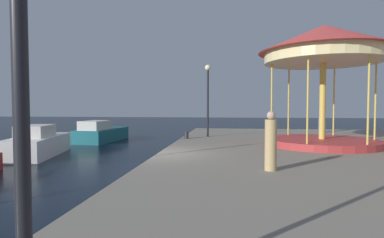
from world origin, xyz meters
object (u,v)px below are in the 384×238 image
(motorboat_white, at_px, (37,144))
(lamp_post_mid_promenade, at_px, (208,88))
(person_by_the_water, at_px, (321,120))
(carousel, at_px, (323,55))
(person_mid_promenade, at_px, (271,143))
(motorboat_teal, at_px, (101,133))
(bollard_center, at_px, (186,135))

(motorboat_white, distance_m, lamp_post_mid_promenade, 9.97)
(motorboat_white, bearing_deg, lamp_post_mid_promenade, 21.79)
(person_by_the_water, bearing_deg, carousel, -105.54)
(carousel, relative_size, person_mid_promenade, 3.50)
(motorboat_teal, bearing_deg, motorboat_white, -94.07)
(lamp_post_mid_promenade, distance_m, bollard_center, 3.30)
(person_by_the_water, height_order, person_mid_promenade, person_by_the_water)
(lamp_post_mid_promenade, distance_m, person_by_the_water, 8.65)
(motorboat_white, xyz_separation_m, person_by_the_water, (16.40, 7.09, 1.06))
(motorboat_white, xyz_separation_m, bollard_center, (7.68, 2.09, 0.35))
(motorboat_teal, xyz_separation_m, carousel, (13.92, -6.92, 4.38))
(motorboat_white, height_order, bollard_center, motorboat_white)
(lamp_post_mid_promenade, bearing_deg, carousel, -32.47)
(lamp_post_mid_promenade, relative_size, person_by_the_water, 2.26)
(motorboat_teal, bearing_deg, person_mid_promenade, -50.12)
(carousel, bearing_deg, motorboat_teal, 153.57)
(lamp_post_mid_promenade, bearing_deg, person_by_the_water, 25.17)
(motorboat_white, xyz_separation_m, carousel, (14.41, -0.06, 4.35))
(carousel, distance_m, lamp_post_mid_promenade, 6.77)
(motorboat_white, relative_size, lamp_post_mid_promenade, 1.23)
(motorboat_white, bearing_deg, person_by_the_water, 23.38)
(carousel, bearing_deg, motorboat_white, 179.76)
(person_mid_promenade, bearing_deg, motorboat_teal, 129.88)
(bollard_center, bearing_deg, person_mid_promenade, -66.18)
(lamp_post_mid_promenade, bearing_deg, person_mid_promenade, -75.44)
(motorboat_teal, relative_size, person_mid_promenade, 3.03)
(bollard_center, xyz_separation_m, person_mid_promenade, (3.59, -8.14, 0.59))
(motorboat_teal, height_order, person_mid_promenade, person_mid_promenade)
(motorboat_white, height_order, carousel, carousel)
(bollard_center, bearing_deg, motorboat_teal, 146.45)
(carousel, bearing_deg, lamp_post_mid_promenade, 147.53)
(motorboat_teal, height_order, person_by_the_water, person_by_the_water)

